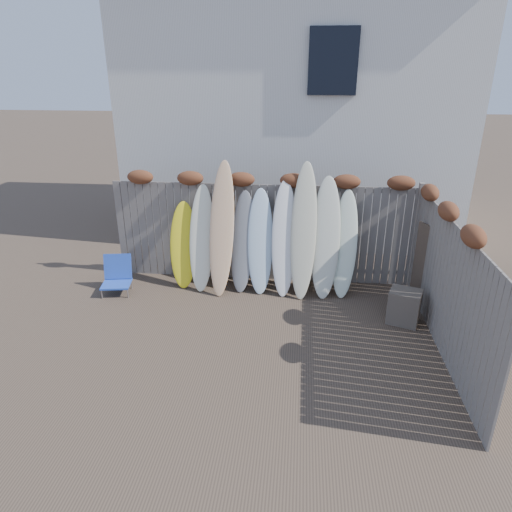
# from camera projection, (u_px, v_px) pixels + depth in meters

# --- Properties ---
(ground) EXTENTS (80.00, 80.00, 0.00)m
(ground) POSITION_uv_depth(u_px,v_px,m) (249.00, 342.00, 7.35)
(ground) COLOR #493A2D
(back_fence) EXTENTS (6.05, 0.28, 2.24)m
(back_fence) POSITION_uv_depth(u_px,v_px,m) (265.00, 225.00, 9.09)
(back_fence) COLOR slate
(back_fence) RESTS_ON ground
(right_fence) EXTENTS (0.28, 4.40, 2.24)m
(right_fence) POSITION_uv_depth(u_px,v_px,m) (447.00, 279.00, 6.87)
(right_fence) COLOR slate
(right_fence) RESTS_ON ground
(house) EXTENTS (8.50, 5.50, 6.33)m
(house) POSITION_uv_depth(u_px,v_px,m) (295.00, 103.00, 12.05)
(house) COLOR silver
(house) RESTS_ON ground
(beach_chair) EXTENTS (0.61, 0.64, 0.71)m
(beach_chair) POSITION_uv_depth(u_px,v_px,m) (117.00, 275.00, 8.91)
(beach_chair) COLOR blue
(beach_chair) RESTS_ON ground
(wooden_crate) EXTENTS (0.63, 0.58, 0.60)m
(wooden_crate) POSITION_uv_depth(u_px,v_px,m) (404.00, 307.00, 7.81)
(wooden_crate) COLOR #50433C
(wooden_crate) RESTS_ON ground
(lattice_panel) EXTENTS (0.46, 0.97, 1.56)m
(lattice_panel) POSITION_uv_depth(u_px,v_px,m) (433.00, 273.00, 7.95)
(lattice_panel) COLOR brown
(lattice_panel) RESTS_ON ground
(surfboard_0) EXTENTS (0.57, 0.63, 1.67)m
(surfboard_0) POSITION_uv_depth(u_px,v_px,m) (184.00, 245.00, 9.03)
(surfboard_0) COLOR yellow
(surfboard_0) RESTS_ON ground
(surfboard_1) EXTENTS (0.49, 0.72, 2.02)m
(surfboard_1) POSITION_uv_depth(u_px,v_px,m) (202.00, 238.00, 8.87)
(surfboard_1) COLOR #EDEBCF
(surfboard_1) RESTS_ON ground
(surfboard_2) EXTENTS (0.52, 0.90, 2.49)m
(surfboard_2) POSITION_uv_depth(u_px,v_px,m) (222.00, 229.00, 8.66)
(surfboard_2) COLOR #E7BE7D
(surfboard_2) RESTS_ON ground
(surfboard_3) EXTENTS (0.52, 0.72, 1.92)m
(surfboard_3) POSITION_uv_depth(u_px,v_px,m) (243.00, 242.00, 8.83)
(surfboard_3) COLOR gray
(surfboard_3) RESTS_ON ground
(surfboard_4) EXTENTS (0.53, 0.73, 1.97)m
(surfboard_4) POSITION_uv_depth(u_px,v_px,m) (260.00, 242.00, 8.77)
(surfboard_4) COLOR silver
(surfboard_4) RESTS_ON ground
(surfboard_5) EXTENTS (0.49, 0.77, 2.14)m
(surfboard_5) POSITION_uv_depth(u_px,v_px,m) (284.00, 239.00, 8.67)
(surfboard_5) COLOR white
(surfboard_5) RESTS_ON ground
(surfboard_6) EXTENTS (0.51, 0.89, 2.49)m
(surfboard_6) POSITION_uv_depth(u_px,v_px,m) (304.00, 231.00, 8.55)
(surfboard_6) COLOR beige
(surfboard_6) RESTS_ON ground
(surfboard_7) EXTENTS (0.57, 0.81, 2.23)m
(surfboard_7) POSITION_uv_depth(u_px,v_px,m) (326.00, 238.00, 8.58)
(surfboard_7) COLOR silver
(surfboard_7) RESTS_ON ground
(surfboard_8) EXTENTS (0.52, 0.74, 1.99)m
(surfboard_8) POSITION_uv_depth(u_px,v_px,m) (345.00, 244.00, 8.62)
(surfboard_8) COLOR silver
(surfboard_8) RESTS_ON ground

